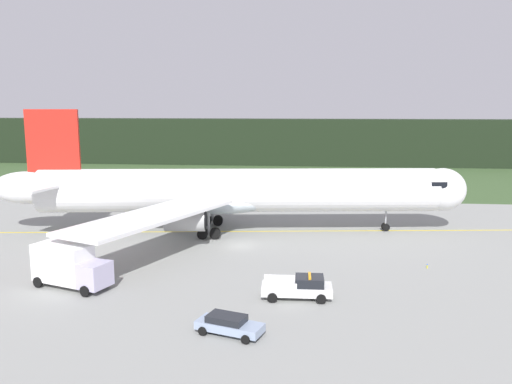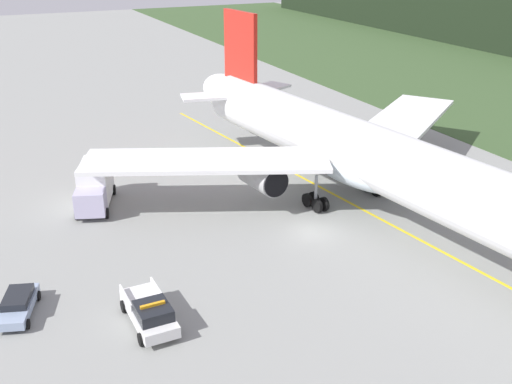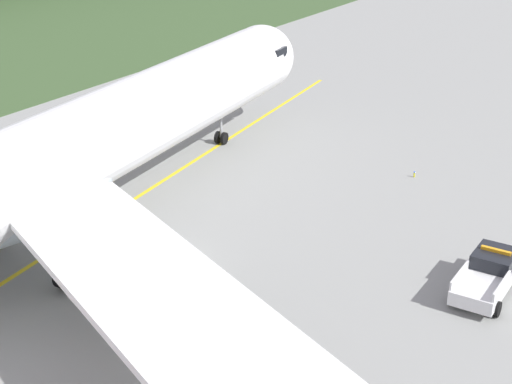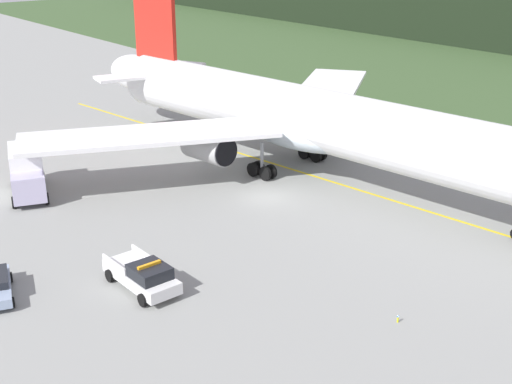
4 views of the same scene
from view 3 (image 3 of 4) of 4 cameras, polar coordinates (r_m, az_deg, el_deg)
ground at (r=41.10m, az=-6.69°, el=-5.36°), size 320.00×320.00×0.00m
taxiway_centerline_main at (r=44.49m, az=-13.53°, el=-3.51°), size 73.33×9.07×0.01m
airliner at (r=42.03m, az=-14.79°, el=1.95°), size 55.62×42.23×14.37m
ops_pickup_truck at (r=39.88m, az=16.64°, el=-5.76°), size 5.52×2.47×1.94m
taxiway_edge_light_east at (r=52.62m, az=11.48°, el=1.30°), size 0.12×0.12×0.42m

